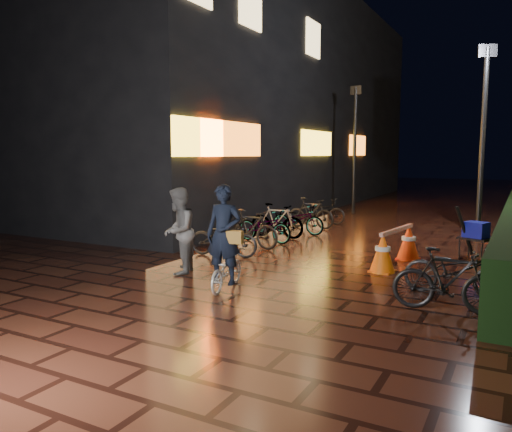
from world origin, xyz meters
The scene contains 10 objects.
ground centered at (0.00, 0.00, 0.00)m, with size 80.00×80.00×0.00m, color #381911.
bystander_person centered at (-2.24, -0.94, 0.80)m, with size 0.78×0.61×1.60m, color slate.
storefront_block centered at (-9.50, 11.50, 4.50)m, with size 12.09×22.00×9.00m.
lamp_post_hedge centered at (2.26, 6.62, 2.80)m, with size 0.47×0.27×5.09m.
lamp_post_sf centered at (-2.30, 9.87, 2.58)m, with size 0.45×0.14×4.69m.
cyclist centered at (-0.89, -1.49, 0.64)m, with size 0.66×1.26×1.73m.
traffic_barrier centered at (1.16, 1.66, 0.38)m, with size 0.67×1.87×0.76m.
cart_assembly centered at (2.47, 3.08, 0.58)m, with size 0.80×0.69×1.13m.
parked_bikes_storefront centered at (-2.30, 3.63, 0.43)m, with size 1.83×6.50×0.91m.
parked_bikes_hedge centered at (2.48, -0.51, 0.43)m, with size 1.57×1.49×0.91m.
Camera 1 is at (3.35, -8.26, 2.21)m, focal length 35.00 mm.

